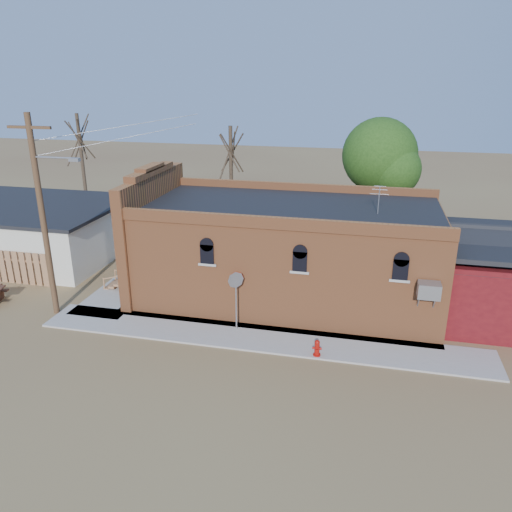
% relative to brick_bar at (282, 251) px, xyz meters
% --- Properties ---
extents(ground, '(120.00, 120.00, 0.00)m').
position_rel_brick_bar_xyz_m(ground, '(-1.64, -5.49, -2.34)').
color(ground, brown).
rests_on(ground, ground).
extents(sidewalk_south, '(19.00, 2.20, 0.08)m').
position_rel_brick_bar_xyz_m(sidewalk_south, '(-0.14, -4.59, -2.30)').
color(sidewalk_south, '#9E9991').
rests_on(sidewalk_south, ground).
extents(sidewalk_west, '(2.60, 10.00, 0.08)m').
position_rel_brick_bar_xyz_m(sidewalk_west, '(-7.94, 0.51, -2.30)').
color(sidewalk_west, '#9E9991').
rests_on(sidewalk_west, ground).
extents(brick_bar, '(16.40, 7.97, 6.30)m').
position_rel_brick_bar_xyz_m(brick_bar, '(0.00, 0.00, 0.00)').
color(brick_bar, '#B26236').
rests_on(brick_bar, ground).
extents(red_shed, '(5.40, 6.40, 4.30)m').
position_rel_brick_bar_xyz_m(red_shed, '(9.86, 0.01, -0.07)').
color(red_shed, '#4F0D12').
rests_on(red_shed, ground).
extents(wood_fence, '(5.20, 0.10, 1.80)m').
position_rel_brick_bar_xyz_m(wood_fence, '(-14.44, -1.69, -1.44)').
color(wood_fence, '#946343').
rests_on(wood_fence, ground).
extents(utility_pole, '(3.12, 0.26, 9.00)m').
position_rel_brick_bar_xyz_m(utility_pole, '(-9.79, -4.29, 2.43)').
color(utility_pole, '#46311C').
rests_on(utility_pole, ground).
extents(tree_bare_near, '(2.80, 2.80, 7.65)m').
position_rel_brick_bar_xyz_m(tree_bare_near, '(-4.64, 7.51, 3.62)').
color(tree_bare_near, '#483B29').
rests_on(tree_bare_near, ground).
extents(tree_bare_far, '(2.80, 2.80, 8.16)m').
position_rel_brick_bar_xyz_m(tree_bare_far, '(-15.64, 8.51, 4.02)').
color(tree_bare_far, '#483B29').
rests_on(tree_bare_far, ground).
extents(tree_leafy, '(4.40, 4.40, 8.15)m').
position_rel_brick_bar_xyz_m(tree_leafy, '(4.36, 8.01, 3.59)').
color(tree_leafy, '#483B29').
rests_on(tree_leafy, ground).
extents(fire_hydrant, '(0.37, 0.34, 0.67)m').
position_rel_brick_bar_xyz_m(fire_hydrant, '(2.40, -5.50, -1.93)').
color(fire_hydrant, '#9F0F09').
rests_on(fire_hydrant, sidewalk_south).
extents(stop_sign, '(0.56, 0.54, 2.65)m').
position_rel_brick_bar_xyz_m(stop_sign, '(-1.23, -4.08, -0.22)').
color(stop_sign, '#99999E').
rests_on(stop_sign, sidewalk_south).
extents(trash_barrel, '(0.69, 0.69, 0.80)m').
position_rel_brick_bar_xyz_m(trash_barrel, '(-6.94, -2.93, -1.86)').
color(trash_barrel, '#1A5082').
rests_on(trash_barrel, sidewalk_west).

